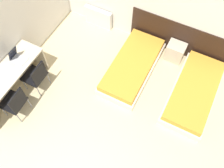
{
  "coord_description": "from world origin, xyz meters",
  "views": [
    {
      "loc": [
        1.25,
        -0.07,
        5.15
      ],
      "look_at": [
        0.0,
        2.35,
        0.55
      ],
      "focal_mm": 40.0,
      "sensor_mm": 36.0,
      "label": 1
    }
  ],
  "objects": [
    {
      "name": "chair_near_notebook",
      "position": [
        -1.61,
        1.06,
        0.51
      ],
      "size": [
        0.48,
        0.48,
        0.92
      ],
      "rotation": [
        0.0,
        0.0,
        0.05
      ],
      "color": "black",
      "rests_on": "ground_plane"
    },
    {
      "name": "chair_near_laptop",
      "position": [
        -1.61,
        1.79,
        0.51
      ],
      "size": [
        0.46,
        0.46,
        0.92
      ],
      "rotation": [
        0.0,
        0.0,
        -0.0
      ],
      "color": "black",
      "rests_on": "ground_plane"
    },
    {
      "name": "bed_near_window",
      "position": [
        0.11,
        3.22,
        0.17
      ],
      "size": [
        0.95,
        2.04,
        0.35
      ],
      "color": "beige",
      "rests_on": "ground_plane"
    },
    {
      "name": "radiator",
      "position": [
        -1.36,
        4.19,
        0.27
      ],
      "size": [
        0.78,
        0.12,
        0.55
      ],
      "color": "silver",
      "rests_on": "ground_plane"
    },
    {
      "name": "bed_near_door",
      "position": [
        1.65,
        3.22,
        0.17
      ],
      "size": [
        0.95,
        2.04,
        0.35
      ],
      "color": "beige",
      "rests_on": "ground_plane"
    },
    {
      "name": "wall_left",
      "position": [
        -2.38,
        2.14,
        1.35
      ],
      "size": [
        0.05,
        5.28,
        2.7
      ],
      "color": "silver",
      "rests_on": "ground_plane"
    },
    {
      "name": "nightstand",
      "position": [
        0.88,
        4.06,
        0.25
      ],
      "size": [
        0.43,
        0.35,
        0.49
      ],
      "color": "beige",
      "rests_on": "ground_plane"
    },
    {
      "name": "laptop",
      "position": [
        -2.06,
        1.86,
        0.82
      ],
      "size": [
        0.32,
        0.24,
        0.32
      ],
      "rotation": [
        0.0,
        0.0,
        0.0
      ],
      "color": "silver",
      "rests_on": "desk"
    },
    {
      "name": "headboard_panel",
      "position": [
        0.88,
        4.27,
        0.49
      ],
      "size": [
        2.59,
        0.03,
        0.97
      ],
      "color": "black",
      "rests_on": "ground_plane"
    },
    {
      "name": "desk",
      "position": [
        -2.05,
        1.43,
        0.58
      ],
      "size": [
        0.61,
        1.87,
        0.75
      ],
      "color": "beige",
      "rests_on": "ground_plane"
    }
  ]
}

